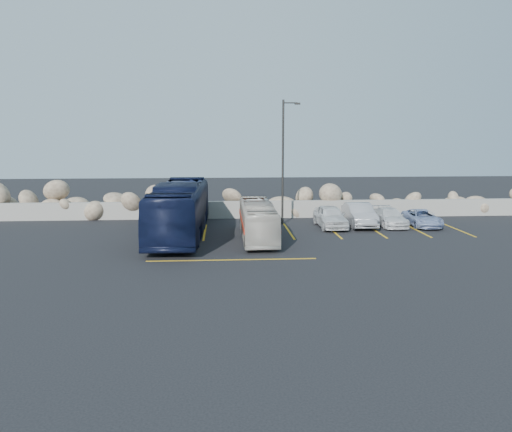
{
  "coord_description": "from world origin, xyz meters",
  "views": [
    {
      "loc": [
        -1.39,
        -22.61,
        5.86
      ],
      "look_at": [
        0.39,
        4.0,
        1.46
      ],
      "focal_mm": 35.0,
      "sensor_mm": 36.0,
      "label": 1
    }
  ],
  "objects": [
    {
      "name": "lamppost",
      "position": [
        2.56,
        9.5,
        4.3
      ],
      "size": [
        1.14,
        0.18,
        8.0
      ],
      "color": "#2B2926",
      "rests_on": "ground"
    },
    {
      "name": "tour_coach",
      "position": [
        -3.86,
        5.92,
        1.56
      ],
      "size": [
        2.93,
        11.29,
        3.13
      ],
      "primitive_type": "imported",
      "rotation": [
        0.0,
        0.0,
        -0.03
      ],
      "color": "black",
      "rests_on": "ground"
    },
    {
      "name": "ground",
      "position": [
        0.0,
        0.0,
        0.0
      ],
      "size": [
        90.0,
        90.0,
        0.0
      ],
      "primitive_type": "plane",
      "color": "black",
      "rests_on": "ground"
    },
    {
      "name": "seawall",
      "position": [
        0.0,
        12.0,
        0.6
      ],
      "size": [
        60.0,
        0.4,
        1.2
      ],
      "primitive_type": "cube",
      "color": "gray",
      "rests_on": "ground"
    },
    {
      "name": "parking_lines",
      "position": [
        4.64,
        5.57,
        0.01
      ],
      "size": [
        18.16,
        9.36,
        0.01
      ],
      "color": "gold",
      "rests_on": "ground"
    },
    {
      "name": "car_c",
      "position": [
        9.31,
        8.38,
        0.56
      ],
      "size": [
        1.57,
        3.85,
        1.12
      ],
      "primitive_type": "imported",
      "rotation": [
        0.0,
        0.0,
        -0.0
      ],
      "color": "silver",
      "rests_on": "ground"
    },
    {
      "name": "vintage_bus",
      "position": [
        0.56,
        4.92,
        1.06
      ],
      "size": [
        1.77,
        7.58,
        2.11
      ],
      "primitive_type": "imported",
      "rotation": [
        0.0,
        0.0,
        -0.0
      ],
      "color": "beige",
      "rests_on": "ground"
    },
    {
      "name": "riprap_pile",
      "position": [
        0.0,
        13.2,
        1.3
      ],
      "size": [
        54.0,
        2.8,
        2.6
      ],
      "primitive_type": null,
      "color": "#866E58",
      "rests_on": "ground"
    },
    {
      "name": "car_b",
      "position": [
        7.36,
        8.5,
        0.72
      ],
      "size": [
        1.69,
        4.43,
        1.44
      ],
      "primitive_type": "imported",
      "rotation": [
        0.0,
        0.0,
        -0.04
      ],
      "color": "#A1A0A5",
      "rests_on": "ground"
    },
    {
      "name": "car_a",
      "position": [
        5.38,
        8.12,
        0.69
      ],
      "size": [
        1.75,
        4.11,
        1.39
      ],
      "primitive_type": "imported",
      "rotation": [
        0.0,
        0.0,
        0.03
      ],
      "color": "silver",
      "rests_on": "ground"
    },
    {
      "name": "car_d",
      "position": [
        11.36,
        8.1,
        0.52
      ],
      "size": [
        1.82,
        3.8,
        1.05
      ],
      "primitive_type": "imported",
      "rotation": [
        0.0,
        0.0,
        -0.02
      ],
      "color": "#8A9BC4",
      "rests_on": "ground"
    }
  ]
}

